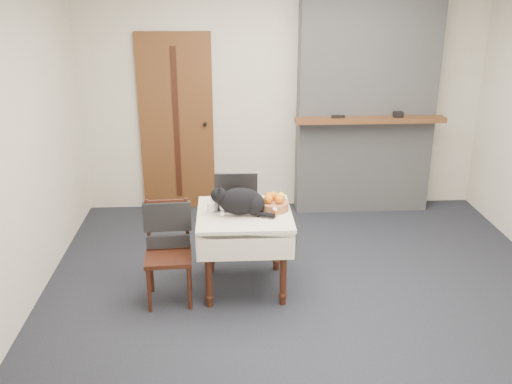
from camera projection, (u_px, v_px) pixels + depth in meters
The scene contains 12 objects.
ground at pixel (304, 288), 4.94m from camera, with size 4.50×4.50×0.00m, color black.
room_shell at pixel (303, 75), 4.76m from camera, with size 4.52×4.01×2.61m.
door at pixel (177, 124), 6.38m from camera, with size 0.82×0.10×2.00m.
chimney at pixel (366, 97), 6.26m from camera, with size 1.62×0.48×2.60m.
side_table at pixel (244, 225), 4.76m from camera, with size 0.78×0.78×0.70m.
laptop at pixel (236, 199), 4.82m from camera, with size 0.38×0.33×0.27m.
cat at pixel (242, 202), 4.64m from camera, with size 0.53×0.24×0.26m.
cream_jar at pixel (211, 208), 4.71m from camera, with size 0.07×0.07×0.08m, color white.
pill_bottle at pixel (275, 213), 4.61m from camera, with size 0.04×0.04×0.08m.
fruit_basket at pixel (274, 203), 4.76m from camera, with size 0.25×0.25×0.14m.
desk_clutter at pixel (266, 211), 4.73m from camera, with size 0.12×0.01×0.01m, color black.
chair at pixel (168, 237), 4.65m from camera, with size 0.40×0.39×0.84m.
Camera 1 is at (-0.66, -4.31, 2.50)m, focal length 40.00 mm.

